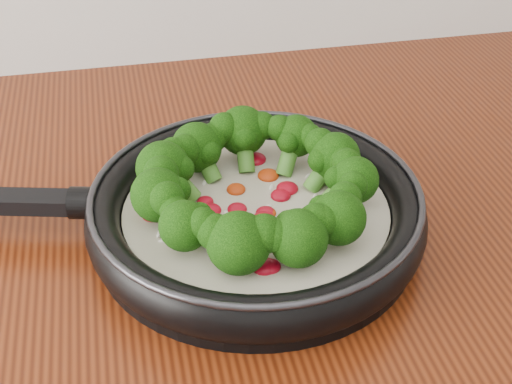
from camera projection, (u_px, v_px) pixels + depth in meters
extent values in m
cylinder|color=black|center=(256.00, 230.00, 0.67)|extent=(0.36, 0.36, 0.01)
torus|color=black|center=(256.00, 211.00, 0.66)|extent=(0.38, 0.38, 0.03)
torus|color=#2D2D33|center=(256.00, 192.00, 0.64)|extent=(0.37, 0.37, 0.01)
cylinder|color=black|center=(86.00, 203.00, 0.66)|extent=(0.04, 0.04, 0.03)
cylinder|color=beige|center=(256.00, 217.00, 0.66)|extent=(0.30, 0.30, 0.02)
ellipsoid|color=#A7081A|center=(154.00, 214.00, 0.64)|extent=(0.02, 0.02, 0.01)
ellipsoid|color=#A7081A|center=(336.00, 171.00, 0.70)|extent=(0.02, 0.02, 0.01)
ellipsoid|color=#C0360C|center=(236.00, 189.00, 0.68)|extent=(0.02, 0.02, 0.01)
ellipsoid|color=#A7081A|center=(266.00, 213.00, 0.64)|extent=(0.02, 0.02, 0.01)
ellipsoid|color=#A7081A|center=(281.00, 196.00, 0.67)|extent=(0.02, 0.02, 0.01)
ellipsoid|color=#C0360C|center=(342.00, 181.00, 0.69)|extent=(0.02, 0.02, 0.01)
ellipsoid|color=#A7081A|center=(255.00, 159.00, 0.72)|extent=(0.03, 0.03, 0.01)
ellipsoid|color=#A7081A|center=(264.00, 267.00, 0.58)|extent=(0.03, 0.03, 0.01)
ellipsoid|color=#C0360C|center=(268.00, 176.00, 0.69)|extent=(0.03, 0.03, 0.01)
ellipsoid|color=#A7081A|center=(184.00, 190.00, 0.67)|extent=(0.02, 0.02, 0.01)
ellipsoid|color=#A7081A|center=(237.00, 209.00, 0.65)|extent=(0.02, 0.02, 0.01)
ellipsoid|color=#C0360C|center=(348.00, 212.00, 0.65)|extent=(0.02, 0.02, 0.01)
ellipsoid|color=#A7081A|center=(211.00, 210.00, 0.65)|extent=(0.03, 0.03, 0.01)
ellipsoid|color=#A7081A|center=(264.00, 218.00, 0.64)|extent=(0.02, 0.02, 0.01)
ellipsoid|color=#C0360C|center=(268.00, 213.00, 0.64)|extent=(0.02, 0.02, 0.01)
ellipsoid|color=#A7081A|center=(287.00, 189.00, 0.68)|extent=(0.03, 0.03, 0.01)
ellipsoid|color=#A7081A|center=(266.00, 219.00, 0.64)|extent=(0.02, 0.02, 0.01)
ellipsoid|color=#C0360C|center=(207.00, 225.00, 0.63)|extent=(0.02, 0.02, 0.01)
ellipsoid|color=#A7081A|center=(270.00, 267.00, 0.58)|extent=(0.03, 0.03, 0.01)
ellipsoid|color=#A7081A|center=(205.00, 202.00, 0.66)|extent=(0.02, 0.02, 0.01)
ellipsoid|color=#C0360C|center=(235.00, 257.00, 0.59)|extent=(0.02, 0.02, 0.01)
ellipsoid|color=white|center=(181.00, 242.00, 0.61)|extent=(0.01, 0.01, 0.00)
ellipsoid|color=white|center=(168.00, 205.00, 0.66)|extent=(0.01, 0.01, 0.00)
ellipsoid|color=white|center=(149.00, 187.00, 0.68)|extent=(0.01, 0.01, 0.00)
ellipsoid|color=white|center=(204.00, 183.00, 0.69)|extent=(0.01, 0.01, 0.00)
ellipsoid|color=white|center=(240.00, 213.00, 0.65)|extent=(0.01, 0.00, 0.00)
ellipsoid|color=white|center=(243.00, 229.00, 0.63)|extent=(0.00, 0.01, 0.00)
ellipsoid|color=white|center=(211.00, 216.00, 0.64)|extent=(0.01, 0.01, 0.00)
ellipsoid|color=white|center=(163.00, 241.00, 0.61)|extent=(0.01, 0.01, 0.00)
ellipsoid|color=white|center=(227.00, 213.00, 0.65)|extent=(0.01, 0.01, 0.00)
ellipsoid|color=white|center=(308.00, 176.00, 0.70)|extent=(0.01, 0.01, 0.00)
ellipsoid|color=white|center=(267.00, 207.00, 0.65)|extent=(0.01, 0.01, 0.00)
ellipsoid|color=white|center=(315.00, 197.00, 0.67)|extent=(0.01, 0.01, 0.00)
ellipsoid|color=white|center=(339.00, 170.00, 0.71)|extent=(0.01, 0.01, 0.00)
ellipsoid|color=white|center=(271.00, 187.00, 0.68)|extent=(0.01, 0.01, 0.00)
ellipsoid|color=white|center=(346.00, 218.00, 0.64)|extent=(0.01, 0.01, 0.00)
ellipsoid|color=white|center=(159.00, 234.00, 0.62)|extent=(0.01, 0.01, 0.00)
ellipsoid|color=white|center=(277.00, 230.00, 0.62)|extent=(0.01, 0.00, 0.00)
ellipsoid|color=white|center=(318.00, 161.00, 0.72)|extent=(0.01, 0.01, 0.00)
ellipsoid|color=white|center=(186.00, 215.00, 0.64)|extent=(0.01, 0.01, 0.00)
cylinder|color=#549831|center=(333.00, 196.00, 0.65)|extent=(0.04, 0.02, 0.04)
sphere|color=black|center=(355.00, 180.00, 0.64)|extent=(0.05, 0.05, 0.04)
sphere|color=black|center=(347.00, 163.00, 0.64)|extent=(0.03, 0.03, 0.03)
sphere|color=black|center=(353.00, 185.00, 0.62)|extent=(0.03, 0.03, 0.03)
sphere|color=black|center=(336.00, 178.00, 0.63)|extent=(0.03, 0.03, 0.02)
cylinder|color=#549831|center=(319.00, 176.00, 0.67)|extent=(0.04, 0.03, 0.03)
sphere|color=black|center=(335.00, 157.00, 0.67)|extent=(0.06, 0.06, 0.05)
sphere|color=black|center=(320.00, 143.00, 0.68)|extent=(0.04, 0.04, 0.03)
sphere|color=black|center=(343.00, 162.00, 0.66)|extent=(0.03, 0.03, 0.03)
sphere|color=black|center=(320.00, 160.00, 0.66)|extent=(0.03, 0.03, 0.02)
cylinder|color=#549831|center=(288.00, 159.00, 0.70)|extent=(0.03, 0.04, 0.04)
sphere|color=black|center=(296.00, 136.00, 0.70)|extent=(0.05, 0.05, 0.04)
sphere|color=black|center=(279.00, 128.00, 0.70)|extent=(0.03, 0.03, 0.03)
sphere|color=black|center=(310.00, 136.00, 0.69)|extent=(0.03, 0.03, 0.02)
sphere|color=black|center=(289.00, 142.00, 0.69)|extent=(0.03, 0.03, 0.02)
cylinder|color=#549831|center=(245.00, 155.00, 0.70)|extent=(0.02, 0.04, 0.04)
sphere|color=black|center=(243.00, 130.00, 0.71)|extent=(0.06, 0.06, 0.05)
sphere|color=black|center=(224.00, 128.00, 0.70)|extent=(0.04, 0.04, 0.03)
sphere|color=black|center=(262.00, 126.00, 0.70)|extent=(0.04, 0.04, 0.03)
sphere|color=black|center=(245.00, 137.00, 0.69)|extent=(0.03, 0.03, 0.02)
cylinder|color=#549831|center=(208.00, 167.00, 0.69)|extent=(0.03, 0.04, 0.03)
sphere|color=black|center=(197.00, 147.00, 0.69)|extent=(0.06, 0.06, 0.05)
sphere|color=black|center=(185.00, 150.00, 0.67)|extent=(0.04, 0.04, 0.03)
sphere|color=black|center=(214.00, 137.00, 0.69)|extent=(0.04, 0.04, 0.03)
sphere|color=black|center=(208.00, 153.00, 0.68)|extent=(0.03, 0.03, 0.02)
cylinder|color=#549831|center=(183.00, 186.00, 0.66)|extent=(0.04, 0.03, 0.04)
sphere|color=black|center=(163.00, 168.00, 0.65)|extent=(0.06, 0.06, 0.05)
sphere|color=black|center=(161.00, 173.00, 0.63)|extent=(0.04, 0.04, 0.03)
sphere|color=black|center=(174.00, 153.00, 0.66)|extent=(0.04, 0.04, 0.03)
sphere|color=black|center=(181.00, 169.00, 0.65)|extent=(0.03, 0.03, 0.03)
cylinder|color=#549831|center=(180.00, 207.00, 0.63)|extent=(0.03, 0.02, 0.04)
sphere|color=black|center=(158.00, 195.00, 0.62)|extent=(0.06, 0.06, 0.05)
sphere|color=black|center=(167.00, 199.00, 0.60)|extent=(0.04, 0.04, 0.03)
sphere|color=black|center=(159.00, 178.00, 0.63)|extent=(0.03, 0.03, 0.03)
sphere|color=black|center=(177.00, 190.00, 0.62)|extent=(0.03, 0.03, 0.02)
cylinder|color=#549831|center=(201.00, 231.00, 0.60)|extent=(0.04, 0.03, 0.03)
sphere|color=black|center=(184.00, 226.00, 0.59)|extent=(0.05, 0.05, 0.04)
sphere|color=black|center=(203.00, 224.00, 0.58)|extent=(0.03, 0.03, 0.03)
sphere|color=black|center=(174.00, 210.00, 0.59)|extent=(0.03, 0.03, 0.03)
sphere|color=black|center=(200.00, 215.00, 0.59)|extent=(0.03, 0.03, 0.02)
cylinder|color=#549831|center=(243.00, 245.00, 0.59)|extent=(0.03, 0.03, 0.03)
sphere|color=black|center=(239.00, 243.00, 0.57)|extent=(0.06, 0.06, 0.05)
sphere|color=black|center=(264.00, 234.00, 0.57)|extent=(0.04, 0.04, 0.03)
sphere|color=black|center=(215.00, 232.00, 0.57)|extent=(0.04, 0.04, 0.03)
sphere|color=black|center=(242.00, 228.00, 0.58)|extent=(0.03, 0.03, 0.03)
cylinder|color=#549831|center=(289.00, 241.00, 0.59)|extent=(0.02, 0.03, 0.03)
sphere|color=black|center=(298.00, 238.00, 0.57)|extent=(0.06, 0.06, 0.05)
sphere|color=black|center=(316.00, 221.00, 0.58)|extent=(0.04, 0.04, 0.03)
sphere|color=black|center=(276.00, 236.00, 0.57)|extent=(0.03, 0.03, 0.03)
sphere|color=black|center=(289.00, 224.00, 0.58)|extent=(0.03, 0.03, 0.02)
cylinder|color=#549831|center=(319.00, 225.00, 0.61)|extent=(0.03, 0.04, 0.04)
sphere|color=black|center=(338.00, 218.00, 0.59)|extent=(0.06, 0.06, 0.05)
sphere|color=black|center=(345.00, 198.00, 0.60)|extent=(0.04, 0.04, 0.03)
sphere|color=black|center=(323.00, 221.00, 0.58)|extent=(0.03, 0.03, 0.03)
sphere|color=black|center=(321.00, 209.00, 0.60)|extent=(0.03, 0.03, 0.02)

